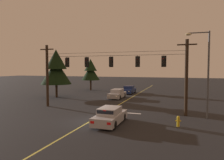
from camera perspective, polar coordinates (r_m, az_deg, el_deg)
ground_plane at (r=18.45m, az=-5.91°, el=-11.15°), size 180.00×180.00×0.00m
lane_centre_stripe at (r=28.47m, az=3.23°, el=-6.02°), size 0.14×60.00×0.01m
stop_bar_paint at (r=21.72m, az=3.45°, el=-8.93°), size 3.40×0.36×0.01m
signal_span_assembly at (r=22.39m, az=-0.82°, el=1.27°), size 17.50×0.32×7.33m
traffic_light_leftmost at (r=24.57m, az=-12.29°, el=4.78°), size 0.48×0.41×1.22m
traffic_light_left_inner at (r=23.39m, az=-7.06°, el=4.91°), size 0.48×0.41×1.22m
traffic_light_centre at (r=22.30m, az=-0.37°, el=5.02°), size 0.48×0.41×1.22m
traffic_light_right_inner at (r=21.54m, az=6.95°, el=5.06°), size 0.48×0.41×1.22m
traffic_light_rightmost at (r=21.17m, az=13.99°, el=5.02°), size 0.48×0.41×1.22m
car_waiting_near_lane at (r=17.35m, az=-0.55°, el=-9.86°), size 1.80×4.33×1.39m
car_oncoming_lead at (r=31.95m, az=1.43°, el=-3.83°), size 1.80×4.42×1.39m
car_oncoming_trailing at (r=38.11m, az=4.65°, el=-2.70°), size 1.80×4.42×1.39m
street_lamp_corner at (r=20.57m, az=24.06°, el=3.46°), size 2.11×0.30×7.91m
tree_verge_near at (r=33.87m, az=-15.05°, el=3.06°), size 4.74×4.74×7.53m
tree_verge_far at (r=43.42m, az=-5.88°, el=2.59°), size 3.80×3.80×6.51m
fire_hydrant at (r=17.43m, az=17.68°, el=-10.65°), size 0.44×0.22×0.84m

